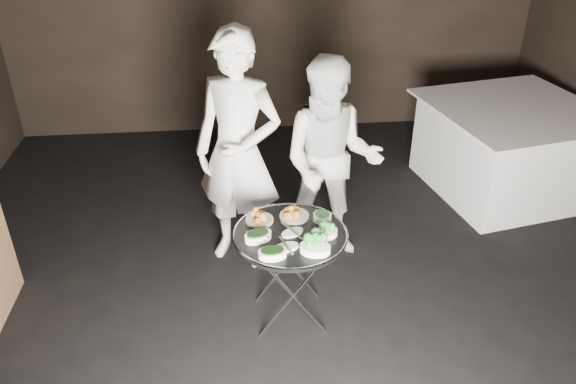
{
  "coord_description": "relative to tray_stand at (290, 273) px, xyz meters",
  "views": [
    {
      "loc": [
        -0.47,
        -2.91,
        2.83
      ],
      "look_at": [
        -0.15,
        0.27,
        0.95
      ],
      "focal_mm": 35.0,
      "sensor_mm": 36.0,
      "label": 1
    }
  ],
  "objects": [
    {
      "name": "spinach_bowl_b",
      "position": [
        -0.14,
        -0.24,
        0.36
      ],
      "size": [
        0.19,
        0.13,
        0.07
      ],
      "rotation": [
        0.0,
        0.0,
        0.07
      ],
      "color": "white",
      "rests_on": "serving_tray"
    },
    {
      "name": "serving_utensils",
      "position": [
        0.02,
        0.07,
        0.37
      ],
      "size": [
        0.57,
        0.42,
        0.01
      ],
      "color": "silver",
      "rests_on": "serving_tray"
    },
    {
      "name": "asparagus_plate_a",
      "position": [
        0.01,
        -0.0,
        0.34
      ],
      "size": [
        0.18,
        0.16,
        0.03
      ],
      "rotation": [
        0.0,
        0.0,
        0.5
      ],
      "color": "white",
      "rests_on": "serving_tray"
    },
    {
      "name": "dining_table",
      "position": [
        2.3,
        1.64,
        0.04
      ],
      "size": [
        1.51,
        1.51,
        0.86
      ],
      "rotation": [
        0.0,
        0.0,
        0.2
      ],
      "color": "silver",
      "rests_on": "floor"
    },
    {
      "name": "tray_stand",
      "position": [
        0.0,
        0.0,
        0.0
      ],
      "size": [
        0.48,
        0.4,
        0.7
      ],
      "rotation": [
        0.0,
        0.0,
        0.05
      ],
      "color": "silver",
      "rests_on": "floor"
    },
    {
      "name": "spinach_bowl_a",
      "position": [
        -0.21,
        -0.05,
        0.36
      ],
      "size": [
        0.21,
        0.18,
        0.08
      ],
      "rotation": [
        0.0,
        0.0,
        0.38
      ],
      "color": "white",
      "rests_on": "serving_tray"
    },
    {
      "name": "waiter_left",
      "position": [
        -0.31,
        0.77,
        0.55
      ],
      "size": [
        0.81,
        0.7,
        1.89
      ],
      "primitive_type": "imported",
      "rotation": [
        0.0,
        0.0,
        -0.44
      ],
      "color": "silver",
      "rests_on": "floor"
    },
    {
      "name": "asparagus_plate_b",
      "position": [
        -0.04,
        -0.16,
        0.34
      ],
      "size": [
        0.19,
        0.14,
        0.03
      ],
      "rotation": [
        0.0,
        0.0,
        0.31
      ],
      "color": "white",
      "rests_on": "serving_tray"
    },
    {
      "name": "broccoli_bowl_a",
      "position": [
        0.23,
        -0.05,
        0.36
      ],
      "size": [
        0.2,
        0.17,
        0.07
      ],
      "rotation": [
        0.0,
        0.0,
        0.39
      ],
      "color": "white",
      "rests_on": "serving_tray"
    },
    {
      "name": "potato_plate_b",
      "position": [
        0.05,
        0.2,
        0.36
      ],
      "size": [
        0.21,
        0.21,
        0.07
      ],
      "rotation": [
        0.0,
        0.0,
        -0.34
      ],
      "color": "beige",
      "rests_on": "serving_tray"
    },
    {
      "name": "waiter_right",
      "position": [
        0.4,
        0.79,
        0.44
      ],
      "size": [
        0.93,
        0.79,
        1.66
      ],
      "primitive_type": "imported",
      "rotation": [
        0.0,
        0.0,
        -0.23
      ],
      "color": "silver",
      "rests_on": "floor"
    },
    {
      "name": "potato_plate_a",
      "position": [
        -0.19,
        0.17,
        0.36
      ],
      "size": [
        0.2,
        0.2,
        0.07
      ],
      "rotation": [
        0.0,
        0.0,
        0.4
      ],
      "color": "beige",
      "rests_on": "serving_tray"
    },
    {
      "name": "broccoli_bowl_b",
      "position": [
        0.13,
        -0.22,
        0.36
      ],
      "size": [
        0.23,
        0.19,
        0.08
      ],
      "rotation": [
        0.0,
        0.0,
        -0.27
      ],
      "color": "white",
      "rests_on": "serving_tray"
    },
    {
      "name": "greens_bowl",
      "position": [
        0.23,
        0.14,
        0.36
      ],
      "size": [
        0.13,
        0.13,
        0.07
      ],
      "rotation": [
        0.0,
        0.0,
        0.25
      ],
      "color": "white",
      "rests_on": "serving_tray"
    },
    {
      "name": "wall_back",
      "position": [
        0.15,
        3.4,
        1.11
      ],
      "size": [
        6.0,
        0.05,
        3.0
      ],
      "primitive_type": "cube",
      "color": "black",
      "rests_on": "floor"
    },
    {
      "name": "serving_tray",
      "position": [
        0.0,
        -0.0,
        0.32
      ],
      "size": [
        0.77,
        0.77,
        0.04
      ],
      "color": "black",
      "rests_on": "tray_stand"
    },
    {
      "name": "floor",
      "position": [
        0.15,
        -0.12,
        -0.42
      ],
      "size": [
        6.0,
        7.0,
        0.05
      ],
      "primitive_type": "cube",
      "color": "black",
      "rests_on": "ground"
    }
  ]
}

